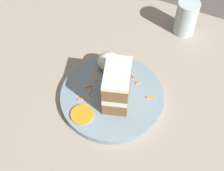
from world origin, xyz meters
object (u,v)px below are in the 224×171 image
(orange_garnish, at_px, (82,114))
(plate, at_px, (112,96))
(drinking_glass, at_px, (186,20))
(cream_dollop, at_px, (109,62))
(cake_slice, at_px, (117,86))

(orange_garnish, bearing_deg, plate, 65.75)
(plate, relative_size, drinking_glass, 2.52)
(plate, height_order, orange_garnish, orange_garnish)
(orange_garnish, relative_size, drinking_glass, 0.54)
(orange_garnish, xyz_separation_m, drinking_glass, (0.12, 0.39, 0.03))
(cream_dollop, relative_size, orange_garnish, 1.16)
(drinking_glass, bearing_deg, plate, -105.46)
(cake_slice, bearing_deg, drinking_glass, 59.38)
(plate, xyz_separation_m, cake_slice, (0.02, -0.01, 0.06))
(plate, distance_m, cream_dollop, 0.09)
(cream_dollop, height_order, drinking_glass, drinking_glass)
(cream_dollop, xyz_separation_m, drinking_glass, (0.13, 0.24, 0.00))
(cream_dollop, bearing_deg, cake_slice, -53.82)
(plate, distance_m, cake_slice, 0.06)
(cake_slice, height_order, orange_garnish, cake_slice)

